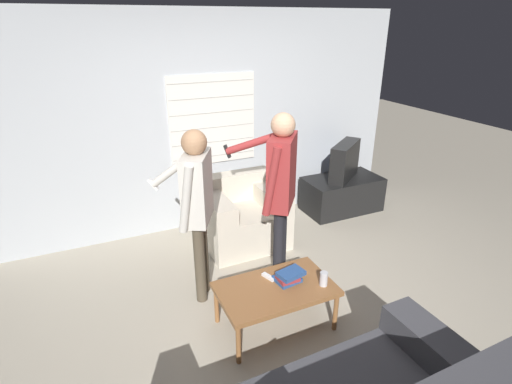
{
  "coord_description": "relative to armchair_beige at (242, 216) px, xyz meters",
  "views": [
    {
      "loc": [
        -1.35,
        -2.46,
        2.41
      ],
      "look_at": [
        0.01,
        0.52,
        1.0
      ],
      "focal_mm": 28.0,
      "sensor_mm": 36.0,
      "label": 1
    }
  ],
  "objects": [
    {
      "name": "tv",
      "position": [
        1.57,
        0.24,
        0.38
      ],
      "size": [
        0.66,
        0.57,
        0.49
      ],
      "rotation": [
        0.0,
        0.0,
        3.79
      ],
      "color": "black",
      "rests_on": "tv_stand"
    },
    {
      "name": "tv_stand",
      "position": [
        1.57,
        0.24,
        -0.1
      ],
      "size": [
        1.03,
        0.57,
        0.46
      ],
      "color": "black",
      "rests_on": "ground_plane"
    },
    {
      "name": "spare_remote",
      "position": [
        -0.29,
        -1.29,
        0.08
      ],
      "size": [
        0.08,
        0.14,
        0.02
      ],
      "rotation": [
        0.0,
        0.0,
        0.34
      ],
      "color": "white",
      "rests_on": "coffee_table"
    },
    {
      "name": "ground_plane",
      "position": [
        -0.21,
        -1.36,
        -0.33
      ],
      "size": [
        16.0,
        16.0,
        0.0
      ],
      "primitive_type": "plane",
      "color": "#B2A893"
    },
    {
      "name": "coffee_table",
      "position": [
        -0.29,
        -1.43,
        0.03
      ],
      "size": [
        0.95,
        0.58,
        0.4
      ],
      "color": "brown",
      "rests_on": "ground_plane"
    },
    {
      "name": "person_right_standing",
      "position": [
        0.01,
        -0.9,
        0.76
      ],
      "size": [
        0.56,
        0.82,
        1.71
      ],
      "rotation": [
        0.0,
        0.0,
        0.92
      ],
      "color": "black",
      "rests_on": "ground_plane"
    },
    {
      "name": "book_stack",
      "position": [
        -0.16,
        -1.41,
        0.12
      ],
      "size": [
        0.25,
        0.22,
        0.11
      ],
      "color": "#284C89",
      "rests_on": "coffee_table"
    },
    {
      "name": "armchair_beige",
      "position": [
        0.0,
        0.0,
        0.0
      ],
      "size": [
        0.91,
        0.79,
        0.78
      ],
      "rotation": [
        0.0,
        0.0,
        3.15
      ],
      "color": "beige",
      "rests_on": "ground_plane"
    },
    {
      "name": "person_left_standing",
      "position": [
        -0.73,
        -0.77,
        0.69
      ],
      "size": [
        0.53,
        0.71,
        1.61
      ],
      "rotation": [
        0.0,
        0.0,
        1.08
      ],
      "color": "#4C4233",
      "rests_on": "ground_plane"
    },
    {
      "name": "soda_can",
      "position": [
        0.08,
        -1.57,
        0.13
      ],
      "size": [
        0.07,
        0.07,
        0.13
      ],
      "color": "silver",
      "rests_on": "coffee_table"
    },
    {
      "name": "wall_back",
      "position": [
        -0.21,
        0.67,
        0.95
      ],
      "size": [
        5.2,
        0.08,
        2.55
      ],
      "color": "#ADB2B7",
      "rests_on": "ground_plane"
    }
  ]
}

